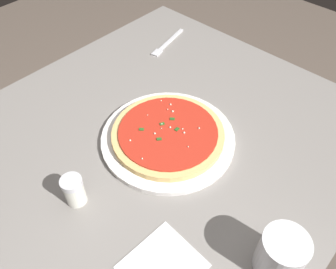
# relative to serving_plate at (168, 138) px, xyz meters

# --- Properties ---
(ground_plane) EXTENTS (5.00, 5.00, 0.00)m
(ground_plane) POSITION_rel_serving_plate_xyz_m (0.01, -0.03, -0.76)
(ground_plane) COLOR brown
(restaurant_table) EXTENTS (1.03, 0.94, 0.75)m
(restaurant_table) POSITION_rel_serving_plate_xyz_m (0.01, -0.03, -0.14)
(restaurant_table) COLOR black
(restaurant_table) RESTS_ON ground_plane
(serving_plate) EXTENTS (0.34, 0.34, 0.01)m
(serving_plate) POSITION_rel_serving_plate_xyz_m (0.00, 0.00, 0.00)
(serving_plate) COLOR white
(serving_plate) RESTS_ON restaurant_table
(pizza) EXTENTS (0.28, 0.28, 0.02)m
(pizza) POSITION_rel_serving_plate_xyz_m (-0.00, -0.00, 0.02)
(pizza) COLOR #DBB26B
(pizza) RESTS_ON serving_plate
(cup_tall_drink) EXTENTS (0.09, 0.09, 0.10)m
(cup_tall_drink) POSITION_rel_serving_plate_xyz_m (0.10, 0.37, 0.04)
(cup_tall_drink) COLOR silver
(cup_tall_drink) RESTS_ON restaurant_table
(napkin_folded_right) EXTENTS (0.14, 0.14, 0.00)m
(napkin_folded_right) POSITION_rel_serving_plate_xyz_m (0.25, 0.21, -0.01)
(napkin_folded_right) COLOR white
(napkin_folded_right) RESTS_ON restaurant_table
(fork) EXTENTS (0.19, 0.06, 0.00)m
(fork) POSITION_rel_serving_plate_xyz_m (-0.32, -0.30, -0.00)
(fork) COLOR silver
(fork) RESTS_ON restaurant_table
(parmesan_shaker) EXTENTS (0.05, 0.05, 0.07)m
(parmesan_shaker) POSITION_rel_serving_plate_xyz_m (0.27, -0.02, 0.03)
(parmesan_shaker) COLOR silver
(parmesan_shaker) RESTS_ON restaurant_table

